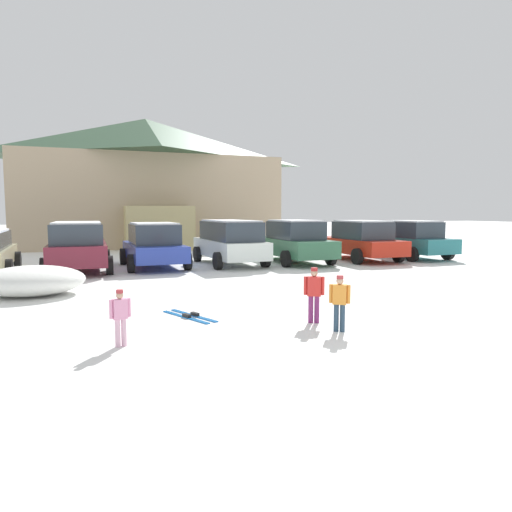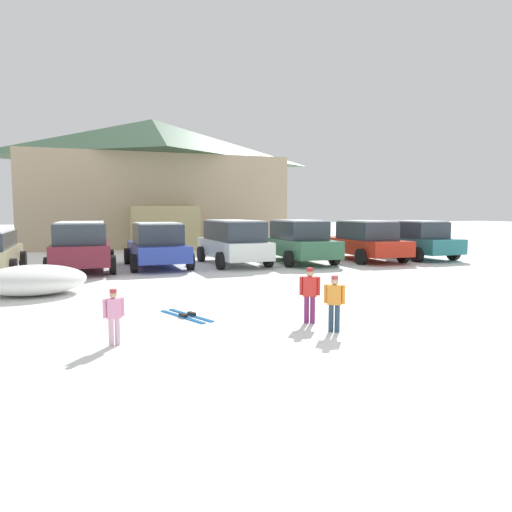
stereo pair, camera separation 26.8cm
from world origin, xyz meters
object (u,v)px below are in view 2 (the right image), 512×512
at_px(parked_blue_hatchback, 157,245).
at_px(plowed_snow_pile, 33,280).
at_px(pair_of_skis, 186,316).
at_px(skier_child_in_red_jacket, 310,292).
at_px(parked_green_coupe, 297,241).
at_px(parked_teal_hatchback, 415,240).
at_px(parked_white_suv, 233,241).
at_px(parked_maroon_van, 82,244).
at_px(skier_child_in_orange_jacket, 334,300).
at_px(skier_child_in_pink_snowsuit, 114,314).
at_px(ski_lodge, 153,181).
at_px(parked_red_sedan, 364,241).

distance_m(parked_blue_hatchback, plowed_snow_pile, 6.09).
distance_m(pair_of_skis, plowed_snow_pile, 4.90).
relative_size(skier_child_in_red_jacket, pair_of_skis, 0.71).
height_order(parked_green_coupe, parked_teal_hatchback, parked_green_coupe).
height_order(parked_blue_hatchback, pair_of_skis, parked_blue_hatchback).
bearing_deg(pair_of_skis, parked_white_suv, 68.07).
xyz_separation_m(pair_of_skis, plowed_snow_pile, (-3.21, 3.68, 0.35)).
bearing_deg(skier_child_in_red_jacket, parked_green_coupe, 67.31).
relative_size(parked_maroon_van, skier_child_in_orange_jacket, 4.51).
distance_m(skier_child_in_pink_snowsuit, skier_child_in_orange_jacket, 3.66).
bearing_deg(skier_child_in_red_jacket, skier_child_in_pink_snowsuit, -174.68).
height_order(skier_child_in_pink_snowsuit, plowed_snow_pile, skier_child_in_pink_snowsuit).
bearing_deg(skier_child_in_pink_snowsuit, skier_child_in_orange_jacket, -6.12).
distance_m(ski_lodge, pair_of_skis, 22.47).
bearing_deg(plowed_snow_pile, skier_child_in_pink_snowsuit, -71.25).
xyz_separation_m(parked_blue_hatchback, skier_child_in_red_jacket, (1.65, -9.80, -0.25)).
bearing_deg(parked_teal_hatchback, parked_red_sedan, 179.81).
xyz_separation_m(parked_green_coupe, pair_of_skis, (-6.08, -8.25, -0.86)).
distance_m(parked_red_sedan, plowed_snow_pile, 13.13).
relative_size(parked_blue_hatchback, plowed_snow_pile, 1.74).
bearing_deg(parked_red_sedan, parked_blue_hatchback, 176.97).
distance_m(parked_blue_hatchback, parked_teal_hatchback, 11.34).
bearing_deg(parked_maroon_van, parked_white_suv, 1.24).
bearing_deg(ski_lodge, skier_child_in_pink_snowsuit, -97.88).
xyz_separation_m(parked_green_coupe, parked_red_sedan, (3.07, -0.19, -0.02)).
relative_size(parked_maroon_van, skier_child_in_red_jacket, 4.26).
bearing_deg(parked_white_suv, parked_green_coupe, -4.51).
bearing_deg(pair_of_skis, skier_child_in_red_jacket, -31.41).
bearing_deg(pair_of_skis, plowed_snow_pile, 131.16).
xyz_separation_m(parked_maroon_van, parked_red_sedan, (11.36, -0.28, -0.07)).
bearing_deg(parked_red_sedan, parked_maroon_van, 178.60).
height_order(parked_teal_hatchback, skier_child_in_red_jacket, parked_teal_hatchback).
xyz_separation_m(ski_lodge, parked_green_coupe, (4.23, -13.77, -3.23)).
xyz_separation_m(parked_maroon_van, skier_child_in_red_jacket, (4.30, -9.62, -0.34)).
bearing_deg(skier_child_in_red_jacket, ski_lodge, 90.61).
distance_m(parked_white_suv, skier_child_in_red_jacket, 9.84).
bearing_deg(parked_maroon_van, pair_of_skis, -75.19).
bearing_deg(skier_child_in_red_jacket, parked_teal_hatchback, 43.97).
height_order(parked_red_sedan, skier_child_in_red_jacket, parked_red_sedan).
height_order(parked_green_coupe, plowed_snow_pile, parked_green_coupe).
xyz_separation_m(parked_white_suv, skier_child_in_pink_snowsuit, (-4.83, -10.07, -0.44)).
distance_m(skier_child_in_red_jacket, skier_child_in_orange_jacket, 0.73).
xyz_separation_m(parked_blue_hatchback, plowed_snow_pile, (-3.66, -4.84, -0.47)).
bearing_deg(parked_teal_hatchback, pair_of_skis, -145.62).
xyz_separation_m(parked_blue_hatchback, parked_white_suv, (2.96, -0.06, 0.10)).
relative_size(parked_white_suv, skier_child_in_pink_snowsuit, 5.22).
bearing_deg(parked_red_sedan, parked_teal_hatchback, -0.19).
distance_m(ski_lodge, skier_child_in_red_jacket, 23.57).
bearing_deg(parked_maroon_van, skier_child_in_red_jacket, -65.91).
relative_size(parked_teal_hatchback, plowed_snow_pile, 1.73).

